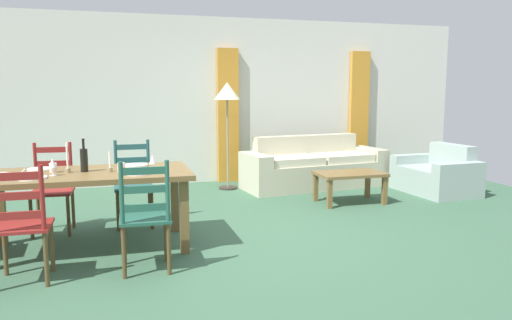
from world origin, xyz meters
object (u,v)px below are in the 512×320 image
dining_chair_far_left (53,188)px  wine_glass_near_right (152,160)px  dining_chair_far_right (133,183)px  dining_table (89,181)px  armchair_upholstered (439,176)px  standing_lamp (227,98)px  dining_chair_near_left (22,225)px  coffee_cup_secondary (53,168)px  wine_glass_near_left (52,164)px  coffee_cup_primary (121,168)px  wine_bottle (84,159)px  couch (313,168)px  dining_chair_near_right (145,216)px  coffee_table (350,177)px

dining_chair_far_left → wine_glass_near_right: 1.37m
dining_chair_far_right → wine_glass_near_right: bearing=-80.3°
dining_table → armchair_upholstered: 5.08m
wine_glass_near_right → standing_lamp: (1.33, 2.64, 0.55)m
wine_glass_near_right → armchair_upholstered: (4.30, 1.49, -0.61)m
dining_table → dining_chair_far_right: 0.89m
dining_chair_near_left → dining_chair_far_right: size_ratio=1.00×
dining_chair_far_left → standing_lamp: 3.07m
armchair_upholstered → standing_lamp: 3.39m
dining_chair_far_left → dining_chair_near_left: bearing=-92.4°
coffee_cup_secondary → dining_chair_near_left: bearing=-100.6°
wine_glass_near_left → coffee_cup_primary: wine_glass_near_left is taller
wine_glass_near_right → standing_lamp: 3.00m
wine_bottle → couch: 4.04m
coffee_cup_secondary → wine_glass_near_left: bearing=-84.5°
dining_chair_near_left → dining_chair_near_right: 0.94m
dining_chair_far_left → standing_lamp: (2.32, 1.77, 0.93)m
couch → coffee_cup_primary: bearing=-140.9°
wine_bottle → couch: wine_bottle is taller
dining_chair_far_right → coffee_cup_primary: 0.92m
dining_table → dining_chair_far_left: size_ratio=1.98×
dining_chair_near_left → coffee_cup_primary: bearing=40.7°
dining_chair_far_right → coffee_cup_secondary: 1.07m
dining_chair_far_left → couch: 4.00m
couch → coffee_table: bearing=-88.5°
dining_chair_near_right → wine_bottle: (-0.51, 0.80, 0.39)m
dining_chair_near_left → coffee_table: 4.19m
wine_glass_near_right → armchair_upholstered: 4.59m
wine_bottle → coffee_cup_secondary: size_ratio=3.51×
dining_chair_near_left → wine_glass_near_right: 1.28m
coffee_cup_secondary → standing_lamp: (2.23, 2.42, 0.62)m
dining_chair_far_right → wine_glass_near_right: size_ratio=5.96×
dining_chair_far_right → couch: (2.82, 1.54, -0.19)m
dining_chair_far_right → wine_glass_near_left: 1.21m
dining_chair_near_left → wine_bottle: size_ratio=3.04×
dining_chair_near_left → standing_lamp: size_ratio=0.59×
armchair_upholstered → wine_glass_near_left: bearing=-164.2°
dining_chair_near_right → coffee_table: dining_chair_near_right is taller
coffee_table → armchair_upholstered: (1.59, 0.25, -0.11)m
wine_glass_near_right → coffee_cup_primary: 0.30m
dining_chair_near_left → dining_chair_far_left: bearing=87.6°
dining_chair_near_right → coffee_cup_primary: size_ratio=10.67×
dining_chair_far_right → couch: 3.22m
wine_glass_near_left → armchair_upholstered: 5.42m
dining_chair_far_left → wine_glass_near_right: bearing=-40.9°
dining_chair_near_left → dining_chair_near_right: size_ratio=1.00×
dining_chair_near_left → coffee_table: (3.76, 1.85, -0.12)m
wine_glass_near_left → dining_chair_far_left: bearing=97.6°
standing_lamp → dining_chair_far_left: bearing=-142.7°
couch → coffee_table: 1.22m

